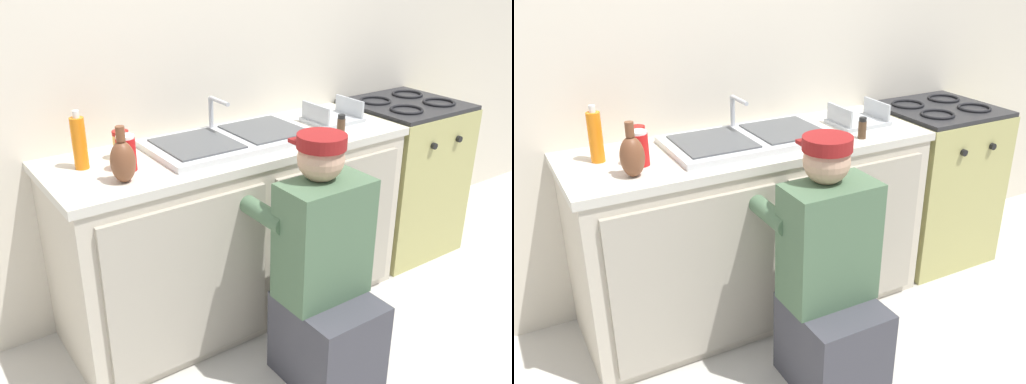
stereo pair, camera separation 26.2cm
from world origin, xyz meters
TOP-DOWN VIEW (x-y plane):
  - ground_plane at (0.00, 0.00)m, footprint 12.00×12.00m
  - back_wall at (0.00, 0.65)m, footprint 6.00×0.10m
  - counter_cabinet at (0.00, 0.29)m, footprint 1.73×0.62m
  - countertop at (0.00, 0.30)m, footprint 1.77×0.62m
  - sink_double_basin at (0.00, 0.30)m, footprint 0.80×0.44m
  - stove_range at (1.21, 0.30)m, footprint 0.61×0.62m
  - plumber_person at (0.04, -0.35)m, footprint 0.42×0.61m
  - vase_decorative at (-0.61, 0.14)m, footprint 0.10×0.10m
  - condiment_jar at (-0.51, 0.40)m, footprint 0.07×0.07m
  - soda_cup_red at (-0.55, 0.25)m, footprint 0.08×0.08m
  - soap_bottle_orange at (-0.70, 0.38)m, footprint 0.06×0.06m
  - dish_rack_tray at (0.63, 0.30)m, footprint 0.28×0.22m
  - spice_bottle_pepper at (0.51, 0.10)m, footprint 0.04×0.04m

SIDE VIEW (x-z plane):
  - ground_plane at x=0.00m, z-range 0.00..0.00m
  - counter_cabinet at x=0.00m, z-range 0.00..0.87m
  - plumber_person at x=0.04m, z-range -0.09..1.01m
  - stove_range at x=1.21m, z-range 0.00..0.94m
  - countertop at x=0.00m, z-range 0.87..0.91m
  - sink_double_basin at x=0.00m, z-range 0.84..1.03m
  - dish_rack_tray at x=0.63m, z-range 0.88..0.99m
  - spice_bottle_pepper at x=0.51m, z-range 0.91..1.02m
  - condiment_jar at x=-0.51m, z-range 0.91..1.04m
  - soda_cup_red at x=-0.55m, z-range 0.91..1.06m
  - vase_decorative at x=-0.61m, z-range 0.89..1.12m
  - soap_bottle_orange at x=-0.70m, z-range 0.90..1.15m
  - back_wall at x=0.00m, z-range 0.00..2.50m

